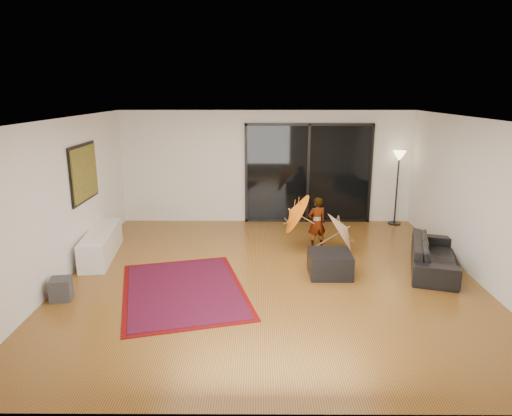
{
  "coord_description": "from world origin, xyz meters",
  "views": [
    {
      "loc": [
        -0.21,
        -7.4,
        3.14
      ],
      "look_at": [
        -0.25,
        0.51,
        1.1
      ],
      "focal_mm": 32.0,
      "sensor_mm": 36.0,
      "label": 1
    }
  ],
  "objects_px": {
    "sofa": "(434,255)",
    "media_console": "(101,244)",
    "ottoman": "(330,264)",
    "child": "(317,223)"
  },
  "relations": [
    {
      "from": "sofa",
      "to": "media_console",
      "type": "bearing_deg",
      "value": 101.61
    },
    {
      "from": "ottoman",
      "to": "sofa",
      "type": "bearing_deg",
      "value": 7.02
    },
    {
      "from": "ottoman",
      "to": "child",
      "type": "xyz_separation_m",
      "value": [
        -0.06,
        1.41,
        0.33
      ]
    },
    {
      "from": "sofa",
      "to": "ottoman",
      "type": "xyz_separation_m",
      "value": [
        -1.9,
        -0.23,
        -0.07
      ]
    },
    {
      "from": "sofa",
      "to": "ottoman",
      "type": "height_order",
      "value": "sofa"
    },
    {
      "from": "sofa",
      "to": "child",
      "type": "xyz_separation_m",
      "value": [
        -1.97,
        1.17,
        0.26
      ]
    },
    {
      "from": "sofa",
      "to": "ottoman",
      "type": "relative_size",
      "value": 2.63
    },
    {
      "from": "media_console",
      "to": "sofa",
      "type": "xyz_separation_m",
      "value": [
        6.2,
        -0.65,
        0.02
      ]
    },
    {
      "from": "media_console",
      "to": "sofa",
      "type": "bearing_deg",
      "value": -12.64
    },
    {
      "from": "media_console",
      "to": "sofa",
      "type": "distance_m",
      "value": 6.23
    }
  ]
}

